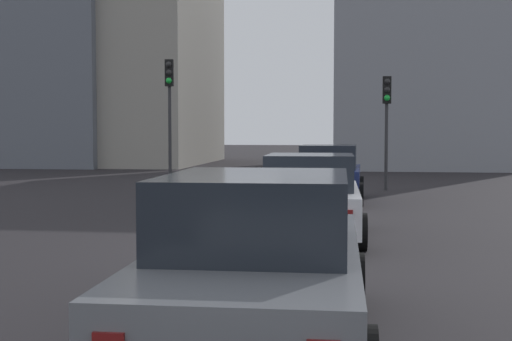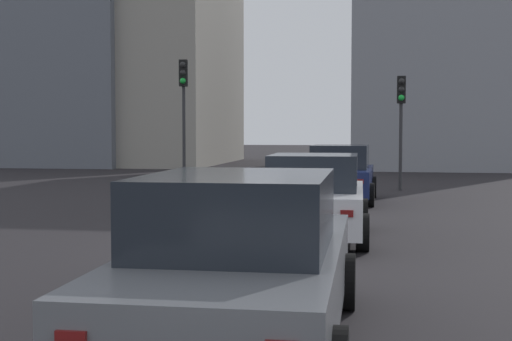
{
  "view_description": "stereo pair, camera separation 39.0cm",
  "coord_description": "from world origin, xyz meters",
  "px_view_note": "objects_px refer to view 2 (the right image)",
  "views": [
    {
      "loc": [
        -11.87,
        -2.55,
        2.04
      ],
      "look_at": [
        -1.01,
        -1.04,
        1.4
      ],
      "focal_mm": 49.57,
      "sensor_mm": 36.0,
      "label": 1
    },
    {
      "loc": [
        -11.81,
        -2.94,
        2.04
      ],
      "look_at": [
        -1.01,
        -1.04,
        1.4
      ],
      "focal_mm": 49.57,
      "sensor_mm": 36.0,
      "label": 2
    }
  ],
  "objects_px": {
    "car_navy_left_lead": "(340,175)",
    "traffic_light_near_left": "(183,97)",
    "car_grey_left_third": "(242,265)",
    "car_white_left_second": "(315,198)",
    "traffic_light_near_right": "(401,108)"
  },
  "relations": [
    {
      "from": "traffic_light_near_left",
      "to": "car_white_left_second",
      "type": "bearing_deg",
      "value": 20.5
    },
    {
      "from": "car_white_left_second",
      "to": "traffic_light_near_left",
      "type": "xyz_separation_m",
      "value": [
        10.34,
        5.44,
        2.4
      ]
    },
    {
      "from": "car_navy_left_lead",
      "to": "traffic_light_near_right",
      "type": "relative_size",
      "value": 1.1
    },
    {
      "from": "car_navy_left_lead",
      "to": "traffic_light_near_left",
      "type": "relative_size",
      "value": 0.95
    },
    {
      "from": "car_white_left_second",
      "to": "traffic_light_near_right",
      "type": "relative_size",
      "value": 1.11
    },
    {
      "from": "car_white_left_second",
      "to": "car_grey_left_third",
      "type": "relative_size",
      "value": 0.87
    },
    {
      "from": "car_grey_left_third",
      "to": "traffic_light_near_left",
      "type": "relative_size",
      "value": 1.1
    },
    {
      "from": "traffic_light_near_left",
      "to": "traffic_light_near_right",
      "type": "xyz_separation_m",
      "value": [
        0.49,
        -7.3,
        -0.42
      ]
    },
    {
      "from": "car_navy_left_lead",
      "to": "car_white_left_second",
      "type": "xyz_separation_m",
      "value": [
        -6.89,
        0.1,
        -0.01
      ]
    },
    {
      "from": "traffic_light_near_left",
      "to": "traffic_light_near_right",
      "type": "bearing_deg",
      "value": 86.54
    },
    {
      "from": "car_grey_left_third",
      "to": "traffic_light_near_right",
      "type": "height_order",
      "value": "traffic_light_near_right"
    },
    {
      "from": "car_white_left_second",
      "to": "traffic_light_near_right",
      "type": "xyz_separation_m",
      "value": [
        10.83,
        -1.86,
        1.98
      ]
    },
    {
      "from": "car_navy_left_lead",
      "to": "car_grey_left_third",
      "type": "xyz_separation_m",
      "value": [
        -13.55,
        0.16,
        0.02
      ]
    },
    {
      "from": "car_navy_left_lead",
      "to": "car_white_left_second",
      "type": "bearing_deg",
      "value": -179.99
    },
    {
      "from": "car_navy_left_lead",
      "to": "car_grey_left_third",
      "type": "bearing_deg",
      "value": -179.86
    }
  ]
}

